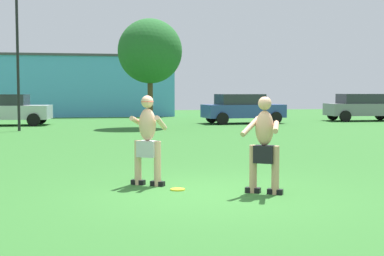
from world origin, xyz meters
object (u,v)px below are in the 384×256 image
Objects in this scene: player_in_black at (264,143)px; car_blue_near_post at (242,108)px; car_silver_far_end at (6,109)px; car_gray_mid_lot at (363,107)px; tree_right_field at (150,51)px; frisbee at (178,189)px; lamp_post at (17,45)px; player_with_cap at (148,136)px.

car_blue_near_post is (5.20, 19.34, -0.04)m from player_in_black.
player_in_black is at bearing -70.42° from car_silver_far_end.
tree_right_field reaches higher than car_gray_mid_lot.
player_in_black is at bearing -122.12° from car_gray_mid_lot.
player_in_black is 0.32× the size of tree_right_field.
frisbee is at bearing -94.65° from tree_right_field.
player_in_black reaches higher than car_gray_mid_lot.
car_silver_far_end is (-5.72, 19.42, 0.81)m from frisbee.
player_in_black is 0.37× the size of car_silver_far_end.
car_silver_far_end is 0.86× the size of tree_right_field.
frisbee is 0.06× the size of car_gray_mid_lot.
car_blue_near_post is 7.69m from car_gray_mid_lot.
player_in_black reaches higher than frisbee.
car_gray_mid_lot and car_silver_far_end have the same top height.
player_in_black is 0.37× the size of car_blue_near_post.
tree_right_field is (1.33, 16.31, 3.61)m from frisbee.
tree_right_field is at bearing 85.35° from frisbee.
lamp_post is (-11.15, -3.55, 2.90)m from car_blue_near_post.
car_gray_mid_lot is 13.63m from tree_right_field.
car_silver_far_end is 8.20m from tree_right_field.
player_with_cap is 0.27× the size of lamp_post.
car_gray_mid_lot is (14.20, 19.81, 0.81)m from frisbee.
lamp_post is 5.99m from tree_right_field.
tree_right_field reaches higher than car_blue_near_post.
player_in_black reaches higher than car_blue_near_post.
car_blue_near_post is 0.86× the size of tree_right_field.
tree_right_field reaches higher than frisbee.
frisbee is 0.04× the size of lamp_post.
lamp_post is at bearing -169.27° from tree_right_field.
player_with_cap is 19.55m from car_silver_far_end.
car_gray_mid_lot is at bearing 54.36° from frisbee.
tree_right_field reaches higher than car_silver_far_end.
car_gray_mid_lot is (12.81, 20.40, -0.04)m from player_in_black.
frisbee is at bearing 156.93° from player_in_black.
car_silver_far_end reaches higher than frisbee.
lamp_post is (-4.56, 15.20, 3.71)m from frisbee.
player_with_cap is at bearing -74.39° from car_silver_far_end.
car_blue_near_post is at bearing 74.97° from player_in_black.
player_with_cap is at bearing -96.50° from tree_right_field.
car_blue_near_post and car_silver_far_end have the same top height.
player_in_black is (1.86, -1.18, -0.05)m from player_with_cap.
player_with_cap is at bearing -74.34° from lamp_post.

